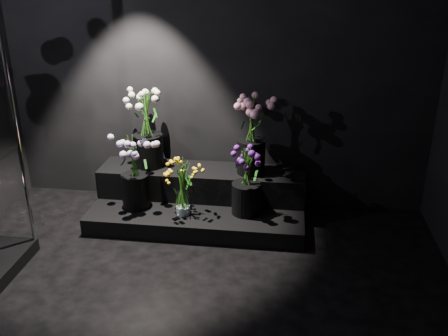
# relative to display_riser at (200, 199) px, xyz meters

# --- Properties ---
(floor) EXTENTS (4.00, 4.00, 0.00)m
(floor) POSITION_rel_display_riser_xyz_m (0.10, -1.61, -0.18)
(floor) COLOR black
(floor) RESTS_ON ground
(wall_back) EXTENTS (4.00, 0.00, 4.00)m
(wall_back) POSITION_rel_display_riser_xyz_m (0.10, 0.39, 1.22)
(wall_back) COLOR black
(wall_back) RESTS_ON floor
(display_riser) EXTENTS (1.93, 0.86, 0.43)m
(display_riser) POSITION_rel_display_riser_xyz_m (0.00, 0.00, 0.00)
(display_riser) COLOR black
(display_riser) RESTS_ON floor
(bouquet_orange_bells) EXTENTS (0.29, 0.29, 0.53)m
(bouquet_orange_bells) POSITION_rel_display_riser_xyz_m (-0.10, -0.29, 0.25)
(bouquet_orange_bells) COLOR white
(bouquet_orange_bells) RESTS_ON display_riser
(bouquet_lilac) EXTENTS (0.47, 0.47, 0.68)m
(bouquet_lilac) POSITION_rel_display_riser_xyz_m (-0.55, -0.20, 0.38)
(bouquet_lilac) COLOR black
(bouquet_lilac) RESTS_ON display_riser
(bouquet_purple) EXTENTS (0.37, 0.37, 0.60)m
(bouquet_purple) POSITION_rel_display_riser_xyz_m (0.45, -0.19, 0.31)
(bouquet_purple) COLOR black
(bouquet_purple) RESTS_ON display_riser
(bouquet_cream_roses) EXTENTS (0.48, 0.48, 0.77)m
(bouquet_cream_roses) POSITION_rel_display_riser_xyz_m (-0.51, 0.13, 0.67)
(bouquet_cream_roses) COLOR black
(bouquet_cream_roses) RESTS_ON display_riser
(bouquet_pink_roses) EXTENTS (0.49, 0.49, 0.73)m
(bouquet_pink_roses) POSITION_rel_display_riser_xyz_m (0.46, 0.10, 0.67)
(bouquet_pink_roses) COLOR black
(bouquet_pink_roses) RESTS_ON display_riser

